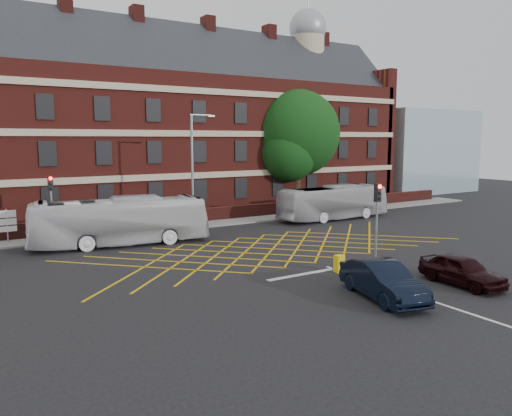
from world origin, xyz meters
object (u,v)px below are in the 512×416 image
direction_signs (7,222)px  car_navy (383,281)px  bus_right (334,202)px  traffic_light_near (376,231)px  deciduous_tree (296,139)px  car_maroon (462,270)px  street_lamp (194,193)px  traffic_light_far (52,216)px  utility_cabinet (339,264)px  bus_left (120,221)px

direction_signs → car_navy: bearing=-59.8°
bus_right → traffic_light_near: size_ratio=2.34×
bus_right → deciduous_tree: size_ratio=0.89×
bus_right → traffic_light_near: bearing=147.6°
car_maroon → street_lamp: 18.94m
bus_right → traffic_light_near: (-8.00, -12.55, 0.37)m
bus_right → traffic_light_far: size_ratio=2.34×
car_maroon → bus_right: bearing=70.2°
direction_signs → utility_cabinet: bearing=-51.1°
traffic_light_far → car_maroon: bearing=-54.6°
bus_right → traffic_light_near: 14.89m
direction_signs → deciduous_tree: bearing=9.3°
bus_left → utility_cabinet: (7.21, -12.10, -1.07)m
bus_right → street_lamp: (-12.11, 0.94, 1.39)m
bus_right → street_lamp: bearing=85.6°
car_navy → utility_cabinet: 4.28m
bus_left → direction_signs: bus_left is taller
deciduous_tree → direction_signs: size_ratio=5.11×
deciduous_tree → traffic_light_far: bearing=-166.5°
traffic_light_far → direction_signs: bearing=151.4°
car_maroon → direction_signs: (-16.32, 20.81, 0.69)m
car_maroon → utility_cabinet: (-3.23, 4.59, -0.26)m
bus_left → utility_cabinet: bearing=-140.3°
bus_right → direction_signs: size_ratio=4.54×
traffic_light_far → direction_signs: 2.83m
utility_cabinet → traffic_light_far: bearing=125.5°
traffic_light_near → direction_signs: traffic_light_near is taller
deciduous_tree → street_lamp: deciduous_tree is taller
bus_left → bus_right: size_ratio=1.08×
bus_right → car_maroon: bus_right is taller
utility_cabinet → car_maroon: bearing=-54.9°
traffic_light_far → utility_cabinet: bearing=-54.5°
car_maroon → traffic_light_far: bearing=128.9°
car_navy → traffic_light_far: traffic_light_far is taller
bus_right → direction_signs: bearing=81.6°
bus_right → utility_cabinet: (-10.66, -12.71, -0.96)m
bus_right → deciduous_tree: bearing=-13.7°
car_navy → car_maroon: 4.51m
street_lamp → utility_cabinet: bearing=-83.9°
bus_right → utility_cabinet: 16.62m
bus_right → car_navy: (-11.92, -16.79, -0.63)m
bus_left → street_lamp: street_lamp is taller
street_lamp → car_maroon: bearing=-75.6°
bus_right → car_navy: bus_right is taller
car_maroon → deciduous_tree: 27.33m
street_lamp → traffic_light_far: bearing=172.3°
car_navy → traffic_light_near: traffic_light_near is taller
car_maroon → street_lamp: (-4.68, 18.24, 2.10)m
street_lamp → utility_cabinet: (1.45, -13.65, -2.36)m
street_lamp → bus_left: bearing=-164.9°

